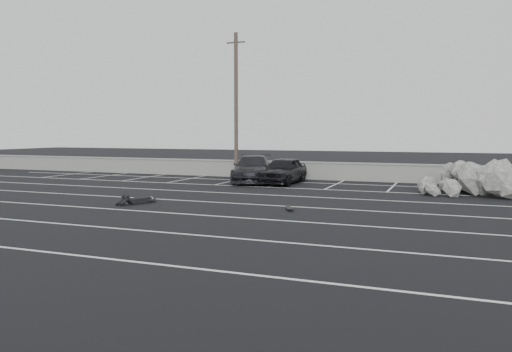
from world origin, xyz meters
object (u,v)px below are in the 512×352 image
at_px(car_left, 283,170).
at_px(riprap_pile, 481,182).
at_px(skateboard, 289,208).
at_px(utility_pole, 236,105).
at_px(car_right, 253,169).
at_px(person, 142,198).
at_px(trash_bin, 498,177).

bearing_deg(car_left, riprap_pile, -7.18).
height_order(car_left, skateboard, car_left).
bearing_deg(skateboard, utility_pole, 97.75).
height_order(riprap_pile, skateboard, riprap_pile).
distance_m(car_left, utility_pole, 5.76).
relative_size(car_left, riprap_pile, 0.92).
distance_m(car_left, riprap_pile, 9.95).
height_order(car_left, car_right, car_right).
distance_m(car_right, person, 9.51).
distance_m(car_left, skateboard, 9.39).
height_order(car_right, trash_bin, car_right).
bearing_deg(riprap_pile, skateboard, -132.42).
distance_m(car_right, riprap_pile, 11.83).
height_order(car_left, riprap_pile, riprap_pile).
height_order(utility_pole, trash_bin, utility_pole).
xyz_separation_m(car_right, trash_bin, (12.72, 2.40, -0.26)).
distance_m(car_right, utility_pole, 4.63).
xyz_separation_m(car_left, utility_pole, (-3.77, 2.23, 3.73)).
height_order(car_left, trash_bin, car_left).
height_order(car_left, person, car_left).
distance_m(trash_bin, person, 18.15).
bearing_deg(skateboard, riprap_pile, 23.37).
xyz_separation_m(person, skateboard, (6.03, 0.37, -0.15)).
distance_m(riprap_pile, skateboard, 9.95).
xyz_separation_m(riprap_pile, skateboard, (-6.70, -7.33, -0.50)).
height_order(riprap_pile, person, riprap_pile).
distance_m(car_left, car_right, 1.88).
xyz_separation_m(trash_bin, person, (-13.75, -11.84, -0.28)).
xyz_separation_m(car_left, car_right, (-1.87, 0.23, 0.02)).
bearing_deg(person, skateboard, 22.54).
height_order(car_right, utility_pole, utility_pole).
xyz_separation_m(car_right, riprap_pile, (11.70, -1.73, -0.19)).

